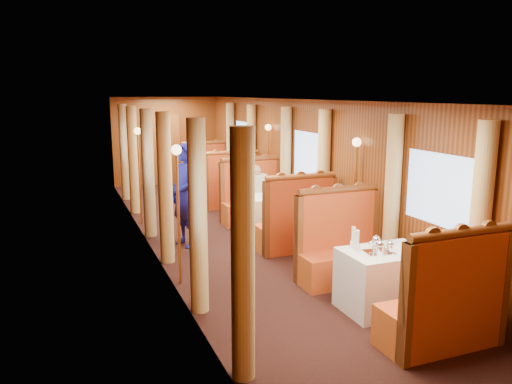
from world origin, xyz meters
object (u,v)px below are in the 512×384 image
banquette_mid_fwd (296,226)px  passenger (257,189)px  teapot_back (376,245)px  rose_vase_far (217,162)px  teapot_left (380,250)px  rose_vase_mid (273,186)px  banquette_near_aft (342,252)px  banquette_mid_aft (253,202)px  banquette_far_aft (206,176)px  table_near (385,280)px  banquette_far_fwd (230,189)px  fruit_plate (416,250)px  steward (185,195)px  teapot_right (390,248)px  table_mid (272,215)px  table_far (217,184)px  tea_tray (379,252)px  banquette_near_fwd (444,309)px

banquette_mid_fwd → passenger: 1.83m
teapot_back → rose_vase_far: size_ratio=0.47×
teapot_left → passenger: (0.19, 4.41, -0.08)m
banquette_mid_fwd → rose_vase_far: bearing=89.9°
rose_vase_mid → passenger: (-0.02, 0.80, -0.19)m
banquette_near_aft → passenger: banquette_near_aft is taller
banquette_mid_aft → banquette_far_aft: (0.00, 3.50, 0.00)m
table_near → banquette_far_fwd: 5.99m
fruit_plate → steward: bearing=118.8°
teapot_right → rose_vase_mid: (0.04, 3.58, 0.12)m
steward → teapot_left: bearing=-0.0°
banquette_mid_fwd → teapot_back: 2.45m
banquette_mid_aft → banquette_far_aft: same height
fruit_plate → steward: steward is taller
banquette_far_fwd → fruit_plate: (0.32, -6.13, 0.35)m
steward → teapot_right: bearing=2.4°
table_mid → steward: (-1.65, -0.06, 0.52)m
banquette_near_aft → banquette_mid_fwd: same height
table_far → banquette_far_aft: 1.02m
tea_tray → fruit_plate: bearing=-13.2°
banquette_mid_aft → passenger: 0.39m
table_far → table_near: bearing=-90.0°
banquette_near_fwd → rose_vase_far: banquette_near_fwd is taller
banquette_near_fwd → banquette_near_aft: bearing=90.0°
table_near → passenger: passenger is taller
banquette_near_fwd → banquette_far_fwd: same height
banquette_far_aft → banquette_mid_fwd: bearing=-90.0°
banquette_mid_fwd → fruit_plate: 2.67m
table_near → table_mid: same height
table_mid → teapot_left: teapot_left is taller
teapot_back → banquette_near_aft: bearing=88.9°
teapot_right → banquette_far_fwd: bearing=72.2°
teapot_left → steward: 3.85m
banquette_near_fwd → rose_vase_mid: (0.02, 4.50, 0.50)m
table_far → rose_vase_mid: size_ratio=2.92×
table_near → banquette_near_fwd: bearing=-90.0°
banquette_near_aft → rose_vase_far: 6.04m
table_near → banquette_mid_fwd: bearing=90.0°
teapot_right → passenger: size_ratio=0.19×
banquette_mid_aft → banquette_far_aft: 3.50m
passenger → banquette_mid_aft: bearing=90.0°
passenger → rose_vase_mid: bearing=-88.8°
banquette_far_fwd → table_far: bearing=90.0°
banquette_near_fwd → tea_tray: (-0.13, 0.98, 0.33)m
banquette_mid_aft → rose_vase_mid: 1.15m
teapot_right → steward: bearing=97.1°
teapot_right → rose_vase_far: 7.12m
tea_tray → passenger: (0.13, 4.33, -0.02)m
fruit_plate → teapot_left: bearing=177.5°
tea_tray → rose_vase_far: size_ratio=0.94×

